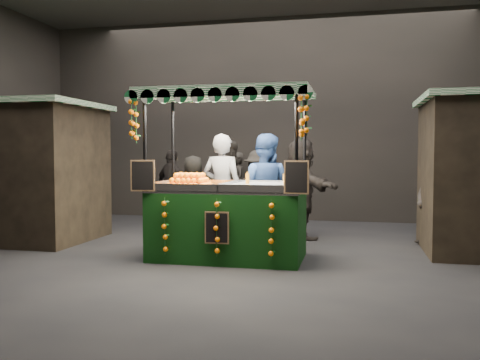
# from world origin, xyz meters

# --- Properties ---
(ground) EXTENTS (12.00, 12.00, 0.00)m
(ground) POSITION_xyz_m (0.00, 0.00, 0.00)
(ground) COLOR black
(ground) RESTS_ON ground
(market_hall) EXTENTS (12.10, 10.10, 5.05)m
(market_hall) POSITION_xyz_m (0.00, 0.00, 3.38)
(market_hall) COLOR black
(market_hall) RESTS_ON ground
(neighbour_stall_left) EXTENTS (3.00, 2.20, 2.60)m
(neighbour_stall_left) POSITION_xyz_m (-4.40, 1.00, 1.31)
(neighbour_stall_left) COLOR black
(neighbour_stall_left) RESTS_ON ground
(juice_stall) EXTENTS (2.70, 1.59, 2.62)m
(juice_stall) POSITION_xyz_m (-0.07, 0.12, 0.81)
(juice_stall) COLOR black
(juice_stall) RESTS_ON ground
(vendor_grey) EXTENTS (0.77, 0.55, 2.00)m
(vendor_grey) POSITION_xyz_m (-0.45, 1.24, 1.00)
(vendor_grey) COLOR slate
(vendor_grey) RESTS_ON ground
(vendor_blue) EXTENTS (1.05, 0.87, 1.99)m
(vendor_blue) POSITION_xyz_m (0.31, 1.28, 1.00)
(vendor_blue) COLOR navy
(vendor_blue) RESTS_ON ground
(shopper_0) EXTENTS (0.68, 0.61, 1.57)m
(shopper_0) POSITION_xyz_m (-3.90, 2.91, 0.79)
(shopper_0) COLOR #2C2724
(shopper_0) RESTS_ON ground
(shopper_1) EXTENTS (1.00, 1.00, 1.63)m
(shopper_1) POSITION_xyz_m (3.24, 1.87, 0.82)
(shopper_1) COLOR #2B2623
(shopper_1) RESTS_ON ground
(shopper_2) EXTENTS (1.10, 0.86, 1.74)m
(shopper_2) POSITION_xyz_m (-2.33, 3.73, 0.87)
(shopper_2) COLOR black
(shopper_2) RESTS_ON ground
(shopper_3) EXTENTS (1.27, 1.10, 1.71)m
(shopper_3) POSITION_xyz_m (-0.09, 2.82, 0.86)
(shopper_3) COLOR black
(shopper_3) RESTS_ON ground
(shopper_4) EXTENTS (0.78, 0.51, 1.60)m
(shopper_4) POSITION_xyz_m (-1.52, 2.86, 0.80)
(shopper_4) COLOR black
(shopper_4) RESTS_ON ground
(shopper_5) EXTENTS (1.52, 1.80, 1.94)m
(shopper_5) POSITION_xyz_m (0.85, 2.29, 0.97)
(shopper_5) COLOR #2A2422
(shopper_5) RESTS_ON ground
(shopper_6) EXTENTS (0.66, 0.73, 1.68)m
(shopper_6) POSITION_xyz_m (-0.97, 4.60, 0.84)
(shopper_6) COLOR #2B2723
(shopper_6) RESTS_ON ground
(shopper_7) EXTENTS (1.17, 1.18, 1.93)m
(shopper_7) POSITION_xyz_m (-0.69, 2.94, 0.96)
(shopper_7) COLOR #2A2622
(shopper_7) RESTS_ON ground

